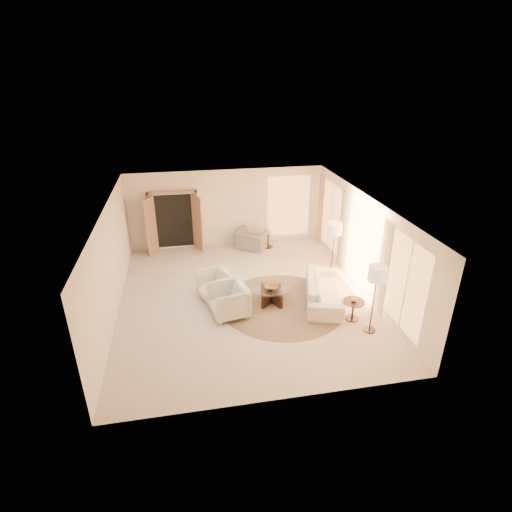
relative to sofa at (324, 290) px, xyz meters
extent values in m
cube|color=beige|center=(-2.15, 0.56, -0.36)|extent=(7.00, 8.00, 0.02)
cube|color=white|center=(-2.15, 0.56, 2.45)|extent=(7.00, 8.00, 0.02)
cube|color=white|center=(-2.15, 4.56, 1.05)|extent=(7.00, 0.04, 2.80)
cube|color=white|center=(-2.15, -3.44, 1.05)|extent=(7.00, 0.04, 2.80)
cube|color=white|center=(-5.65, 0.56, 1.05)|extent=(0.04, 8.00, 2.80)
cube|color=white|center=(1.35, 0.56, 1.05)|extent=(0.04, 8.00, 2.80)
cube|color=tan|center=(-4.05, 4.45, 0.73)|extent=(1.80, 0.12, 2.16)
cube|color=tan|center=(-4.85, 4.18, 0.68)|extent=(0.35, 0.66, 2.00)
cube|color=tan|center=(-3.25, 4.18, 0.68)|extent=(0.35, 0.66, 2.00)
cylinder|color=#483727|center=(-1.18, 0.00, -0.34)|extent=(3.68, 3.68, 0.01)
imported|color=silver|center=(0.00, 0.00, 0.00)|extent=(1.54, 2.53, 0.69)
imported|color=silver|center=(-2.98, 0.71, 0.10)|extent=(1.05, 1.09, 0.88)
imported|color=silver|center=(-2.71, -0.23, 0.13)|extent=(1.00, 1.05, 0.95)
imported|color=gray|center=(-1.35, 3.96, 0.12)|extent=(1.28, 1.17, 0.94)
cube|color=black|center=(-1.46, 0.16, -0.14)|extent=(0.46, 0.86, 0.40)
cube|color=black|center=(-1.46, 0.16, -0.14)|extent=(0.70, 0.70, 0.40)
cylinder|color=white|center=(-1.46, 0.16, 0.09)|extent=(1.41, 1.41, 0.02)
cylinder|color=black|center=(0.44, -1.03, -0.33)|extent=(0.36, 0.36, 0.03)
cylinder|color=black|center=(0.44, -1.03, -0.08)|extent=(0.05, 0.05, 0.50)
cylinder|color=black|center=(0.44, -1.03, 0.18)|extent=(0.57, 0.57, 0.03)
cylinder|color=#2C2219|center=(-0.74, 3.96, -0.33)|extent=(0.36, 0.36, 0.03)
cylinder|color=#2C2219|center=(-0.74, 3.96, -0.08)|extent=(0.05, 0.05, 0.51)
cylinder|color=white|center=(-0.74, 3.96, 0.19)|extent=(0.47, 0.47, 0.03)
cylinder|color=#2C2219|center=(0.75, 1.38, -0.33)|extent=(0.30, 0.30, 0.03)
cylinder|color=#2C2219|center=(0.75, 1.38, 0.41)|extent=(0.03, 0.03, 1.52)
cylinder|color=beige|center=(0.75, 1.38, 1.26)|extent=(0.43, 0.43, 0.37)
cylinder|color=#2C2219|center=(0.67, -1.61, -0.33)|extent=(0.31, 0.31, 0.03)
cylinder|color=#2C2219|center=(0.67, -1.61, 0.42)|extent=(0.03, 0.03, 1.53)
cylinder|color=beige|center=(0.67, -1.61, 1.27)|extent=(0.44, 0.44, 0.37)
imported|color=brown|center=(-1.46, 0.16, 0.15)|extent=(0.49, 0.49, 0.09)
imported|color=white|center=(0.44, -1.03, 0.27)|extent=(0.17, 0.17, 0.16)
imported|color=white|center=(-0.74, 3.96, 0.32)|extent=(0.27, 0.27, 0.25)
camera|label=1|loc=(-3.67, -9.23, 5.60)|focal=28.00mm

